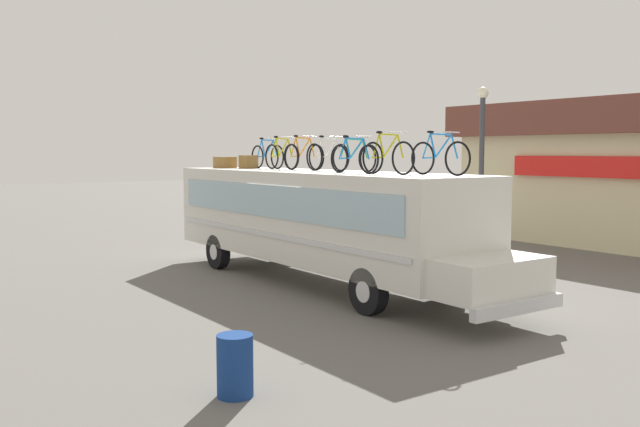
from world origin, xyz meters
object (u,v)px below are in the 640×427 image
at_px(luggage_bag_2, 248,162).
at_px(street_lamp, 481,165).
at_px(rooftop_bicycle_2, 281,155).
at_px(rooftop_bicycle_7, 387,156).
at_px(rooftop_bicycle_8, 439,157).
at_px(trash_bin, 235,366).
at_px(luggage_bag_1, 225,162).
at_px(rooftop_bicycle_5, 353,157).
at_px(bus, 319,217).
at_px(rooftop_bicycle_4, 328,156).
at_px(rooftop_bicycle_6, 354,157).
at_px(rooftop_bicycle_3, 302,155).
at_px(rooftop_bicycle_1, 267,156).

height_order(luggage_bag_2, street_lamp, street_lamp).
bearing_deg(street_lamp, rooftop_bicycle_2, -126.72).
bearing_deg(luggage_bag_2, rooftop_bicycle_7, -2.16).
xyz_separation_m(rooftop_bicycle_8, trash_bin, (2.08, -5.84, -2.76)).
xyz_separation_m(luggage_bag_1, rooftop_bicycle_5, (5.33, 0.70, 0.20)).
relative_size(bus, luggage_bag_1, 15.38).
height_order(rooftop_bicycle_4, rooftop_bicycle_8, rooftop_bicycle_8).
xyz_separation_m(bus, rooftop_bicycle_2, (-1.97, 0.14, 1.52)).
xyz_separation_m(rooftop_bicycle_6, rooftop_bicycle_8, (2.00, 0.67, 0.02)).
height_order(luggage_bag_1, rooftop_bicycle_3, rooftop_bicycle_3).
distance_m(rooftop_bicycle_6, rooftop_bicycle_8, 2.11).
height_order(bus, luggage_bag_1, luggage_bag_1).
distance_m(rooftop_bicycle_1, rooftop_bicycle_3, 1.89).
relative_size(bus, rooftop_bicycle_8, 6.87).
bearing_deg(luggage_bag_1, rooftop_bicycle_4, 8.81).
relative_size(luggage_bag_2, rooftop_bicycle_1, 0.25).
xyz_separation_m(rooftop_bicycle_8, street_lamp, (-2.57, 4.15, -0.25)).
bearing_deg(trash_bin, rooftop_bicycle_4, 135.74).
bearing_deg(luggage_bag_1, street_lamp, 39.97).
distance_m(luggage_bag_2, street_lamp, 6.60).
bearing_deg(bus, rooftop_bicycle_2, 175.83).
distance_m(luggage_bag_2, rooftop_bicycle_6, 5.49).
bearing_deg(rooftop_bicycle_6, luggage_bag_1, 179.70).
relative_size(rooftop_bicycle_3, rooftop_bicycle_6, 1.04).
relative_size(luggage_bag_1, rooftop_bicycle_7, 0.45).
height_order(bus, trash_bin, bus).
xyz_separation_m(rooftop_bicycle_7, trash_bin, (3.09, -5.31, -2.77)).
distance_m(rooftop_bicycle_5, rooftop_bicycle_8, 2.95).
bearing_deg(rooftop_bicycle_6, trash_bin, -51.73).
distance_m(rooftop_bicycle_7, trash_bin, 6.74).
bearing_deg(rooftop_bicycle_6, rooftop_bicycle_5, 142.36).
bearing_deg(trash_bin, rooftop_bicycle_5, 130.44).
bearing_deg(bus, rooftop_bicycle_5, 24.40).
distance_m(rooftop_bicycle_2, rooftop_bicycle_8, 5.81).
bearing_deg(rooftop_bicycle_8, luggage_bag_2, -177.81).
bearing_deg(rooftop_bicycle_1, luggage_bag_1, -160.33).
xyz_separation_m(luggage_bag_1, rooftop_bicycle_1, (1.54, 0.55, 0.21)).
relative_size(rooftop_bicycle_6, street_lamp, 0.34).
bearing_deg(rooftop_bicycle_3, rooftop_bicycle_4, 11.08).
bearing_deg(rooftop_bicycle_1, bus, -4.80).
xyz_separation_m(luggage_bag_1, rooftop_bicycle_3, (3.42, 0.49, 0.22)).
bearing_deg(rooftop_bicycle_8, trash_bin, -70.37).
bearing_deg(rooftop_bicycle_4, bus, -72.78).
height_order(rooftop_bicycle_2, street_lamp, street_lamp).
relative_size(rooftop_bicycle_2, rooftop_bicycle_6, 1.00).
bearing_deg(luggage_bag_1, rooftop_bicycle_6, -0.30).
bearing_deg(luggage_bag_1, rooftop_bicycle_1, 19.67).
relative_size(bus, rooftop_bicycle_5, 6.85).
bearing_deg(rooftop_bicycle_1, rooftop_bicycle_5, 2.34).
relative_size(rooftop_bicycle_1, rooftop_bicycle_5, 1.04).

